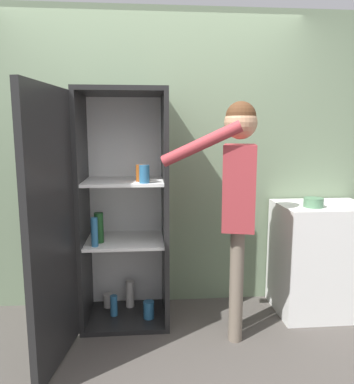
# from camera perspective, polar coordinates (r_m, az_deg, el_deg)

# --- Properties ---
(ground_plane) EXTENTS (12.00, 12.00, 0.00)m
(ground_plane) POSITION_cam_1_polar(r_m,az_deg,el_deg) (2.75, -2.57, -24.65)
(ground_plane) COLOR #4C4742
(wall_back) EXTENTS (7.00, 0.06, 2.55)m
(wall_back) POSITION_cam_1_polar(r_m,az_deg,el_deg) (3.27, -3.42, 4.69)
(wall_back) COLOR gray
(wall_back) RESTS_ON ground_plane
(refrigerator) EXTENTS (0.84, 1.24, 1.85)m
(refrigerator) POSITION_cam_1_polar(r_m,az_deg,el_deg) (2.91, -10.21, -3.30)
(refrigerator) COLOR black
(refrigerator) RESTS_ON ground_plane
(person) EXTENTS (0.73, 0.51, 1.74)m
(person) POSITION_cam_1_polar(r_m,az_deg,el_deg) (2.72, 9.23, 0.64)
(person) COLOR #726656
(person) RESTS_ON ground_plane
(counter) EXTENTS (0.75, 0.56, 0.94)m
(counter) POSITION_cam_1_polar(r_m,az_deg,el_deg) (3.45, 21.05, -9.40)
(counter) COLOR white
(counter) RESTS_ON ground_plane
(bowl) EXTENTS (0.15, 0.15, 0.07)m
(bowl) POSITION_cam_1_polar(r_m,az_deg,el_deg) (3.18, 20.08, -1.51)
(bowl) COLOR #517F5B
(bowl) RESTS_ON counter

